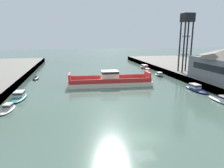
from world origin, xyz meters
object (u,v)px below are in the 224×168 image
at_px(moored_boat_mid_right, 8,108).
at_px(moored_boat_far_left, 19,96).
at_px(moored_boat_upstream_a, 196,88).
at_px(moored_boat_near_right, 159,74).
at_px(moored_boat_mid_left, 36,78).
at_px(crane_tower, 187,27).
at_px(moored_boat_near_left, 145,67).
at_px(chain_ferry, 110,81).

xyz_separation_m(moored_boat_mid_right, moored_boat_far_left, (0.28, 7.19, 0.12)).
height_order(moored_boat_mid_right, moored_boat_upstream_a, moored_boat_upstream_a).
bearing_deg(moored_boat_near_right, moored_boat_mid_right, -146.51).
height_order(moored_boat_mid_left, moored_boat_far_left, moored_boat_far_left).
relative_size(moored_boat_far_left, crane_tower, 0.43).
xyz_separation_m(moored_boat_near_left, crane_tower, (5.57, -19.81, 14.70)).
distance_m(moored_boat_near_left, moored_boat_mid_left, 41.99).
distance_m(moored_boat_near_left, moored_boat_upstream_a, 35.84).
bearing_deg(crane_tower, moored_boat_mid_right, -153.84).
distance_m(moored_boat_near_right, moored_boat_mid_right, 46.67).
height_order(moored_boat_near_left, moored_boat_mid_left, moored_boat_near_left).
bearing_deg(moored_boat_far_left, moored_boat_mid_right, -92.25).
bearing_deg(moored_boat_near_right, chain_ferry, -150.97).
height_order(moored_boat_near_left, moored_boat_far_left, moored_boat_far_left).
distance_m(chain_ferry, moored_boat_upstream_a, 21.14).
distance_m(chain_ferry, moored_boat_mid_left, 23.70).
relative_size(chain_ferry, moored_boat_near_right, 3.32).
height_order(moored_boat_near_right, moored_boat_far_left, moored_boat_far_left).
height_order(chain_ferry, moored_boat_upstream_a, chain_ferry).
bearing_deg(chain_ferry, moored_boat_far_left, -157.49).
bearing_deg(moored_boat_far_left, moored_boat_near_left, 41.40).
distance_m(moored_boat_mid_right, moored_boat_upstream_a, 40.23).
bearing_deg(chain_ferry, crane_tower, 15.11).
height_order(chain_ferry, moored_boat_near_right, chain_ferry).
bearing_deg(moored_boat_mid_left, moored_boat_near_right, -3.21).
xyz_separation_m(moored_boat_upstream_a, crane_tower, (5.81, 16.03, 14.67)).
height_order(moored_boat_mid_right, crane_tower, crane_tower).
bearing_deg(moored_boat_far_left, moored_boat_near_right, 25.66).
bearing_deg(crane_tower, moored_boat_far_left, -161.46).
distance_m(chain_ferry, moored_boat_near_left, 32.73).
relative_size(chain_ferry, moored_boat_near_left, 2.61).
bearing_deg(moored_boat_far_left, chain_ferry, 22.51).
bearing_deg(moored_boat_near_left, moored_boat_upstream_a, -90.39).
height_order(moored_boat_near_right, moored_boat_mid_right, moored_boat_near_right).
bearing_deg(moored_boat_mid_left, chain_ferry, -31.08).
relative_size(moored_boat_near_right, moored_boat_mid_right, 1.20).
distance_m(chain_ferry, moored_boat_mid_right, 26.03).
bearing_deg(moored_boat_far_left, crane_tower, 18.54).
relative_size(moored_boat_near_left, moored_boat_near_right, 1.27).
bearing_deg(chain_ferry, moored_boat_near_left, 54.07).
distance_m(moored_boat_mid_right, moored_boat_far_left, 7.19).
xyz_separation_m(moored_boat_mid_right, crane_tower, (45.54, 22.37, 14.79)).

